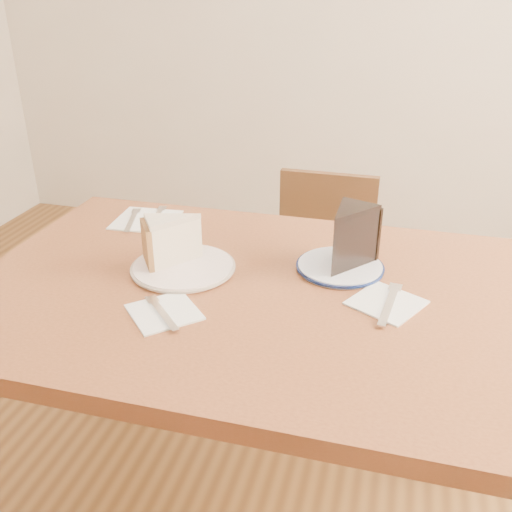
# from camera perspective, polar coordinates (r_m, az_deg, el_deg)

# --- Properties ---
(table) EXTENTS (1.20, 0.80, 0.75)m
(table) POSITION_cam_1_polar(r_m,az_deg,el_deg) (1.25, -0.31, -7.02)
(table) COLOR #532916
(table) RESTS_ON ground
(chair_far) EXTENTS (0.38, 0.38, 0.76)m
(chair_far) POSITION_cam_1_polar(r_m,az_deg,el_deg) (1.89, 6.21, -2.65)
(chair_far) COLOR #382010
(chair_far) RESTS_ON ground
(plate_cream) EXTENTS (0.22, 0.22, 0.01)m
(plate_cream) POSITION_cam_1_polar(r_m,az_deg,el_deg) (1.27, -7.29, -1.12)
(plate_cream) COLOR white
(plate_cream) RESTS_ON table
(plate_navy) EXTENTS (0.19, 0.19, 0.01)m
(plate_navy) POSITION_cam_1_polar(r_m,az_deg,el_deg) (1.28, 8.39, -1.07)
(plate_navy) COLOR white
(plate_navy) RESTS_ON table
(carrot_cake) EXTENTS (0.14, 0.14, 0.09)m
(carrot_cake) POSITION_cam_1_polar(r_m,az_deg,el_deg) (1.27, -8.02, 1.48)
(carrot_cake) COLOR beige
(carrot_cake) RESTS_ON plate_cream
(chocolate_cake) EXTENTS (0.13, 0.15, 0.12)m
(chocolate_cake) POSITION_cam_1_polar(r_m,az_deg,el_deg) (1.24, 9.02, 1.49)
(chocolate_cake) COLOR black
(chocolate_cake) RESTS_ON plate_navy
(napkin_cream) EXTENTS (0.17, 0.17, 0.00)m
(napkin_cream) POSITION_cam_1_polar(r_m,az_deg,el_deg) (1.12, -9.17, -5.56)
(napkin_cream) COLOR white
(napkin_cream) RESTS_ON table
(napkin_navy) EXTENTS (0.17, 0.17, 0.00)m
(napkin_navy) POSITION_cam_1_polar(r_m,az_deg,el_deg) (1.16, 12.90, -4.57)
(napkin_navy) COLOR white
(napkin_navy) RESTS_ON table
(napkin_spare) EXTENTS (0.17, 0.17, 0.00)m
(napkin_spare) POSITION_cam_1_polar(r_m,az_deg,el_deg) (1.55, -10.93, 3.57)
(napkin_spare) COLOR white
(napkin_spare) RESTS_ON table
(fork_cream) EXTENTS (0.11, 0.11, 0.00)m
(fork_cream) POSITION_cam_1_polar(r_m,az_deg,el_deg) (1.11, -9.34, -5.66)
(fork_cream) COLOR silver
(fork_cream) RESTS_ON napkin_cream
(knife_navy) EXTENTS (0.04, 0.17, 0.00)m
(knife_navy) POSITION_cam_1_polar(r_m,az_deg,el_deg) (1.15, 13.17, -4.73)
(knife_navy) COLOR silver
(knife_navy) RESTS_ON napkin_navy
(fork_spare) EXTENTS (0.04, 0.14, 0.00)m
(fork_spare) POSITION_cam_1_polar(r_m,az_deg,el_deg) (1.55, -9.91, 3.94)
(fork_spare) COLOR silver
(fork_spare) RESTS_ON napkin_spare
(knife_spare) EXTENTS (0.06, 0.16, 0.00)m
(knife_spare) POSITION_cam_1_polar(r_m,az_deg,el_deg) (1.54, -12.32, 3.49)
(knife_spare) COLOR silver
(knife_spare) RESTS_ON napkin_spare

